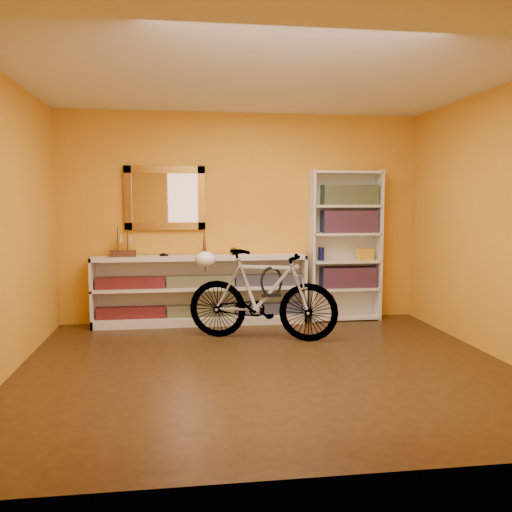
{
  "coord_description": "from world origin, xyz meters",
  "views": [
    {
      "loc": [
        -0.76,
        -4.74,
        1.51
      ],
      "look_at": [
        0.0,
        0.7,
        0.95
      ],
      "focal_mm": 37.76,
      "sensor_mm": 36.0,
      "label": 1
    }
  ],
  "objects": [
    {
      "name": "yellow_bag",
      "position": [
        1.55,
        1.8,
        0.84
      ],
      "size": [
        0.21,
        0.16,
        0.15
      ],
      "primitive_type": "cube",
      "rotation": [
        0.0,
        0.0,
        0.22
      ],
      "color": "gold",
      "rests_on": "bookcase"
    },
    {
      "name": "decorative_orb",
      "position": [
        -0.12,
        1.81,
        0.9
      ],
      "size": [
        0.09,
        0.09,
        0.09
      ],
      "primitive_type": "sphere",
      "color": "brown",
      "rests_on": "console_unit"
    },
    {
      "name": "back_wall",
      "position": [
        0.0,
        2.0,
        1.3
      ],
      "size": [
        4.5,
        0.01,
        2.6
      ],
      "primitive_type": "cube",
      "color": "orange",
      "rests_on": "ground"
    },
    {
      "name": "cd_row_upper",
      "position": [
        -0.53,
        1.79,
        0.54
      ],
      "size": [
        2.5,
        0.13,
        0.14
      ],
      "primitive_type": "cube",
      "color": "navy",
      "rests_on": "console_unit"
    },
    {
      "name": "helmet",
      "position": [
        -0.5,
        1.18,
        0.87
      ],
      "size": [
        0.23,
        0.22,
        0.17
      ],
      "primitive_type": "ellipsoid",
      "color": "white",
      "rests_on": "bicycle"
    },
    {
      "name": "toy_car",
      "position": [
        -0.97,
        1.81,
        0.85
      ],
      "size": [
        0.0,
        0.0,
        0.0
      ],
      "primitive_type": "imported",
      "rotation": [
        0.0,
        0.0,
        1.72
      ],
      "color": "black",
      "rests_on": "console_unit"
    },
    {
      "name": "bicycle",
      "position": [
        0.11,
        0.97,
        0.5
      ],
      "size": [
        0.96,
        1.73,
        0.99
      ],
      "primitive_type": "imported",
      "rotation": [
        0.0,
        0.0,
        1.24
      ],
      "color": "silver",
      "rests_on": "floor"
    },
    {
      "name": "left_wall",
      "position": [
        -2.25,
        0.0,
        1.3
      ],
      "size": [
        0.01,
        4.0,
        2.6
      ],
      "primitive_type": "cube",
      "color": "orange",
      "rests_on": "ground"
    },
    {
      "name": "right_wall",
      "position": [
        2.25,
        0.0,
        1.3
      ],
      "size": [
        0.01,
        4.0,
        2.6
      ],
      "primitive_type": "cube",
      "color": "orange",
      "rests_on": "ground"
    },
    {
      "name": "model_ship",
      "position": [
        -1.45,
        1.81,
        1.03
      ],
      "size": [
        0.31,
        0.12,
        0.36
      ],
      "primitive_type": null,
      "rotation": [
        0.0,
        0.0,
        -0.02
      ],
      "color": "#422112",
      "rests_on": "console_unit"
    },
    {
      "name": "wall_socket",
      "position": [
        0.9,
        1.99,
        0.25
      ],
      "size": [
        0.09,
        0.02,
        0.09
      ],
      "primitive_type": "cube",
      "color": "silver",
      "rests_on": "back_wall"
    },
    {
      "name": "red_tin",
      "position": [
        1.1,
        1.87,
        1.55
      ],
      "size": [
        0.15,
        0.15,
        0.17
      ],
      "primitive_type": "cube",
      "rotation": [
        0.0,
        0.0,
        -0.21
      ],
      "color": "maroon",
      "rests_on": "bookcase"
    },
    {
      "name": "cd_row_lower",
      "position": [
        -0.53,
        1.79,
        0.17
      ],
      "size": [
        2.5,
        0.13,
        0.14
      ],
      "primitive_type": "cube",
      "color": "black",
      "rests_on": "console_unit"
    },
    {
      "name": "u_lock",
      "position": [
        0.2,
        0.94,
        0.64
      ],
      "size": [
        0.24,
        0.03,
        0.24
      ],
      "primitive_type": "torus",
      "rotation": [
        1.57,
        0.0,
        0.0
      ],
      "color": "black",
      "rests_on": "bicycle"
    },
    {
      "name": "bronze_ornament",
      "position": [
        -0.48,
        1.81,
        1.02
      ],
      "size": [
        0.06,
        0.06,
        0.34
      ],
      "primitive_type": "cone",
      "color": "brown",
      "rests_on": "console_unit"
    },
    {
      "name": "bookcase",
      "position": [
        1.3,
        1.84,
        0.95
      ],
      "size": [
        0.9,
        0.3,
        1.9
      ],
      "primitive_type": null,
      "color": "silver",
      "rests_on": "floor"
    },
    {
      "name": "ceiling",
      "position": [
        0.0,
        0.0,
        2.6
      ],
      "size": [
        4.5,
        4.0,
        0.01
      ],
      "primitive_type": "cube",
      "color": "silver",
      "rests_on": "ground"
    },
    {
      "name": "book_row_b",
      "position": [
        1.35,
        1.84,
        1.25
      ],
      "size": [
        0.7,
        0.22,
        0.28
      ],
      "primitive_type": "cube",
      "color": "maroon",
      "rests_on": "bookcase"
    },
    {
      "name": "console_unit",
      "position": [
        -0.53,
        1.81,
        0.42
      ],
      "size": [
        2.6,
        0.35,
        0.85
      ],
      "primitive_type": null,
      "color": "silver",
      "rests_on": "floor"
    },
    {
      "name": "floor",
      "position": [
        0.0,
        0.0,
        -0.01
      ],
      "size": [
        4.5,
        4.0,
        0.01
      ],
      "primitive_type": "cube",
      "color": "black",
      "rests_on": "ground"
    },
    {
      "name": "gilt_mirror",
      "position": [
        -0.95,
        1.97,
        1.55
      ],
      "size": [
        0.98,
        0.06,
        0.78
      ],
      "primitive_type": "cube",
      "color": "brown",
      "rests_on": "back_wall"
    },
    {
      "name": "travel_mug",
      "position": [
        0.98,
        1.82,
        0.85
      ],
      "size": [
        0.08,
        0.08,
        0.17
      ],
      "primitive_type": "cylinder",
      "color": "#162099",
      "rests_on": "bookcase"
    },
    {
      "name": "book_row_c",
      "position": [
        1.35,
        1.84,
        1.59
      ],
      "size": [
        0.7,
        0.22,
        0.25
      ],
      "primitive_type": "cube",
      "color": "#163D4F",
      "rests_on": "bookcase"
    },
    {
      "name": "book_row_a",
      "position": [
        1.35,
        1.84,
        0.55
      ],
      "size": [
        0.7,
        0.22,
        0.26
      ],
      "primitive_type": "cube",
      "color": "maroon",
      "rests_on": "bookcase"
    }
  ]
}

